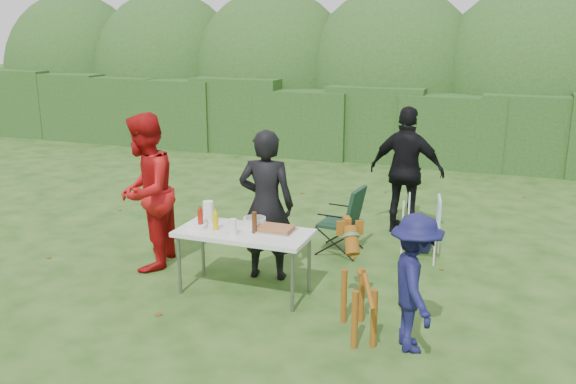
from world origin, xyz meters
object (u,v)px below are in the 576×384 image
(dog, at_px, (359,287))
(ketchup_bottle, at_px, (200,219))
(person_cook, at_px, (266,205))
(camping_chair, at_px, (340,219))
(person_black_puffy, at_px, (407,171))
(person_red_jacket, at_px, (145,192))
(paper_towel_roll, at_px, (208,212))
(folding_table, at_px, (244,235))
(beer_bottle, at_px, (254,222))
(mustard_bottle, at_px, (215,221))
(child, at_px, (415,283))
(lawn_chair, at_px, (421,227))

(dog, xyz_separation_m, ketchup_bottle, (-1.95, 0.43, 0.35))
(person_cook, relative_size, camping_chair, 1.96)
(person_black_puffy, xyz_separation_m, camping_chair, (-0.66, -1.16, -0.47))
(ketchup_bottle, bearing_deg, person_red_jacket, 157.92)
(person_red_jacket, height_order, paper_towel_roll, person_red_jacket)
(person_black_puffy, height_order, paper_towel_roll, person_black_puffy)
(folding_table, xyz_separation_m, person_black_puffy, (1.32, 2.80, 0.25))
(beer_bottle, distance_m, paper_towel_roll, 0.66)
(paper_towel_roll, bearing_deg, ketchup_bottle, -87.64)
(folding_table, relative_size, camping_chair, 1.62)
(dog, xyz_separation_m, camping_chair, (-0.79, 2.15, -0.03))
(person_red_jacket, distance_m, beer_bottle, 1.65)
(mustard_bottle, xyz_separation_m, paper_towel_roll, (-0.19, 0.20, 0.03))
(person_black_puffy, relative_size, camping_chair, 2.02)
(folding_table, relative_size, person_black_puffy, 0.80)
(folding_table, bearing_deg, beer_bottle, -8.24)
(child, xyz_separation_m, dog, (-0.55, 0.09, -0.16))
(person_red_jacket, bearing_deg, mustard_bottle, 57.39)
(child, xyz_separation_m, paper_towel_roll, (-2.50, 0.72, 0.21))
(beer_bottle, bearing_deg, person_black_puffy, 67.22)
(camping_chair, distance_m, beer_bottle, 1.78)
(ketchup_bottle, bearing_deg, paper_towel_roll, 92.36)
(person_red_jacket, xyz_separation_m, child, (3.47, -0.91, -0.32))
(lawn_chair, bearing_deg, folding_table, 37.34)
(person_cook, bearing_deg, child, 140.78)
(camping_chair, xyz_separation_m, paper_towel_roll, (-1.16, -1.51, 0.41))
(lawn_chair, bearing_deg, person_black_puffy, -77.91)
(person_cook, bearing_deg, ketchup_bottle, 37.78)
(mustard_bottle, height_order, beer_bottle, beer_bottle)
(mustard_bottle, bearing_deg, child, -12.83)
(dog, relative_size, lawn_chair, 1.25)
(lawn_chair, height_order, mustard_bottle, mustard_bottle)
(person_black_puffy, bearing_deg, dog, 99.26)
(person_red_jacket, xyz_separation_m, ketchup_bottle, (0.97, -0.39, -0.12))
(person_black_puffy, distance_m, ketchup_bottle, 3.41)
(person_red_jacket, relative_size, child, 1.48)
(person_black_puffy, height_order, camping_chair, person_black_puffy)
(person_cook, distance_m, person_black_puffy, 2.61)
(camping_chair, distance_m, ketchup_bottle, 2.11)
(camping_chair, height_order, mustard_bottle, mustard_bottle)
(person_red_jacket, distance_m, dog, 3.07)
(mustard_bottle, height_order, ketchup_bottle, ketchup_bottle)
(child, bearing_deg, camping_chair, 9.55)
(folding_table, distance_m, lawn_chair, 2.51)
(folding_table, xyz_separation_m, person_red_jacket, (-1.47, 0.31, 0.29))
(child, relative_size, lawn_chair, 1.57)
(child, relative_size, camping_chair, 1.42)
(person_black_puffy, relative_size, beer_bottle, 7.78)
(dog, bearing_deg, beer_bottle, 42.97)
(folding_table, height_order, camping_chair, camping_chair)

